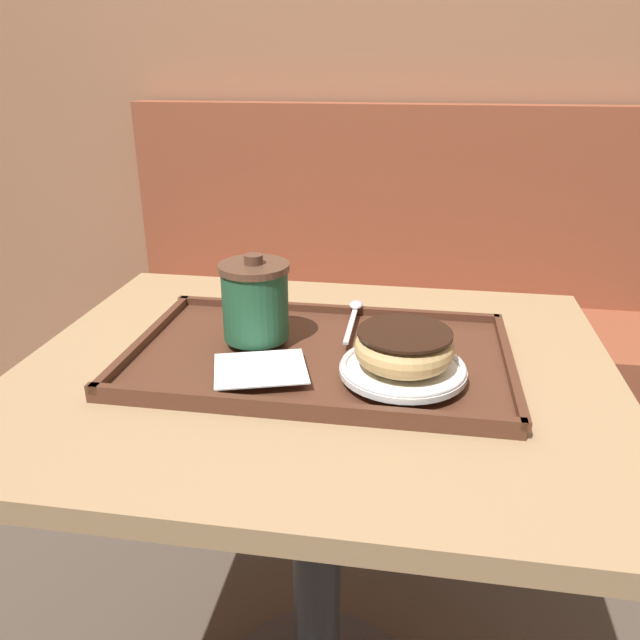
% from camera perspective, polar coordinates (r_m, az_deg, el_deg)
% --- Properties ---
extents(wall_behind, '(8.00, 0.05, 2.40)m').
position_cam_1_polar(wall_behind, '(1.90, 5.74, 25.31)').
color(wall_behind, '#9E6B4C').
rests_on(wall_behind, ground_plane).
extents(booth_bench, '(1.48, 0.44, 1.00)m').
position_cam_1_polar(booth_bench, '(1.84, 5.31, -2.98)').
color(booth_bench, brown).
rests_on(booth_bench, ground_plane).
extents(cafe_table, '(0.84, 0.70, 0.71)m').
position_cam_1_polar(cafe_table, '(0.98, -0.30, -12.81)').
color(cafe_table, tan).
rests_on(cafe_table, ground_plane).
extents(serving_tray, '(0.54, 0.33, 0.02)m').
position_cam_1_polar(serving_tray, '(0.90, 0.00, -3.34)').
color(serving_tray, '#512D1E').
rests_on(serving_tray, cafe_table).
extents(napkin_paper, '(0.15, 0.13, 0.00)m').
position_cam_1_polar(napkin_paper, '(0.83, -5.47, -4.43)').
color(napkin_paper, white).
rests_on(napkin_paper, serving_tray).
extents(coffee_cup_front, '(0.10, 0.10, 0.13)m').
position_cam_1_polar(coffee_cup_front, '(0.90, -5.95, 1.79)').
color(coffee_cup_front, '#235638').
rests_on(coffee_cup_front, serving_tray).
extents(plate_with_chocolate_donut, '(0.17, 0.17, 0.01)m').
position_cam_1_polar(plate_with_chocolate_donut, '(0.82, 7.58, -4.40)').
color(plate_with_chocolate_donut, white).
rests_on(plate_with_chocolate_donut, serving_tray).
extents(donut_chocolate_glazed, '(0.13, 0.13, 0.05)m').
position_cam_1_polar(donut_chocolate_glazed, '(0.81, 7.69, -2.50)').
color(donut_chocolate_glazed, '#DBB270').
rests_on(donut_chocolate_glazed, plate_with_chocolate_donut).
extents(spoon, '(0.02, 0.16, 0.01)m').
position_cam_1_polar(spoon, '(1.00, 3.17, 0.80)').
color(spoon, silver).
rests_on(spoon, serving_tray).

